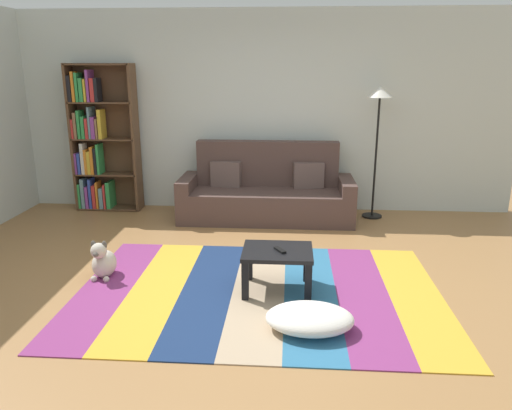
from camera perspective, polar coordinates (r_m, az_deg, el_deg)
The scene contains 10 objects.
ground_plane at distance 4.69m, azimuth -0.66°, elevation -8.87°, with size 14.00×14.00×0.00m, color #9E7042.
back_wall at distance 6.83m, azimuth 1.07°, elevation 10.74°, with size 6.80×0.10×2.70m, color silver.
rug at distance 4.47m, azimuth 0.30°, elevation -10.13°, with size 3.25×2.24×0.01m.
couch at distance 6.48m, azimuth 1.23°, elevation 1.36°, with size 2.26×0.80×1.00m.
bookshelf at distance 7.13m, azimuth -17.97°, elevation 7.08°, with size 0.90×0.28×2.00m.
coffee_table at distance 4.39m, azimuth 2.52°, elevation -6.19°, with size 0.62×0.50×0.38m.
pouf at distance 3.87m, azimuth 6.28°, elevation -13.02°, with size 0.68×0.49×0.18m, color white.
dog at distance 4.93m, azimuth -17.39°, elevation -6.33°, with size 0.22×0.35×0.40m.
standing_lamp at distance 6.53m, azimuth 14.16°, elevation 10.80°, with size 0.32×0.32×1.72m.
tv_remote at distance 4.33m, azimuth 2.80°, elevation -5.27°, with size 0.04×0.15×0.02m, color black.
Camera 1 is at (0.35, -4.24, 1.97)m, focal length 34.29 mm.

